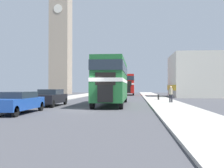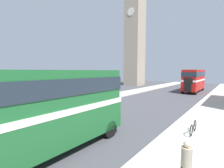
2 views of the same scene
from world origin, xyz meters
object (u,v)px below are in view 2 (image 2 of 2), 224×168
at_px(bicycle_on_pavement, 193,128).
at_px(church_tower, 135,20).
at_px(double_decker_bus, 26,109).
at_px(bus_distant, 194,79).
at_px(pedestrian_walking, 186,162).

relative_size(bicycle_on_pavement, church_tower, 0.05).
bearing_deg(bicycle_on_pavement, double_decker_bus, -122.50).
xyz_separation_m(bus_distant, pedestrian_walking, (5.08, -27.32, -1.48)).
relative_size(double_decker_bus, bus_distant, 1.14).
xyz_separation_m(bus_distant, bicycle_on_pavement, (4.29, -22.12, -2.07)).
xyz_separation_m(bus_distant, church_tower, (-16.34, 4.90, 15.66)).
xyz_separation_m(pedestrian_walking, bicycle_on_pavement, (-0.79, 5.20, -0.59)).
height_order(double_decker_bus, pedestrian_walking, double_decker_bus).
bearing_deg(bus_distant, church_tower, 163.32).
xyz_separation_m(double_decker_bus, church_tower, (-15.60, 34.91, 15.76)).
xyz_separation_m(double_decker_bus, bicycle_on_pavement, (5.03, 7.89, -1.98)).
bearing_deg(pedestrian_walking, double_decker_bus, -155.19).
distance_m(double_decker_bus, bus_distant, 30.02).
bearing_deg(double_decker_bus, bus_distant, 88.59).
bearing_deg(bus_distant, double_decker_bus, -91.41).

